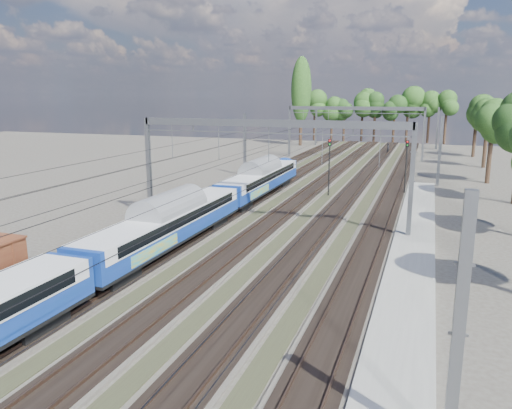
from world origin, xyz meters
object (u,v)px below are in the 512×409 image
(emu_train, at_px, (166,219))
(signal_near, at_px, (329,160))
(worker, at_px, (388,148))
(signal_far, at_px, (406,160))

(emu_train, xyz_separation_m, signal_near, (6.83, 23.95, 1.51))
(worker, xyz_separation_m, signal_near, (-2.78, -43.91, 3.02))
(signal_near, bearing_deg, worker, 78.10)
(signal_near, bearing_deg, emu_train, -114.19)
(worker, bearing_deg, emu_train, 172.33)
(worker, bearing_deg, signal_near, 176.77)
(worker, height_order, signal_far, signal_far)
(emu_train, distance_m, signal_near, 24.95)
(emu_train, bearing_deg, signal_near, 74.09)
(emu_train, height_order, signal_near, signal_near)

